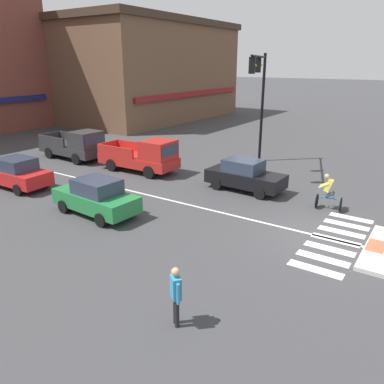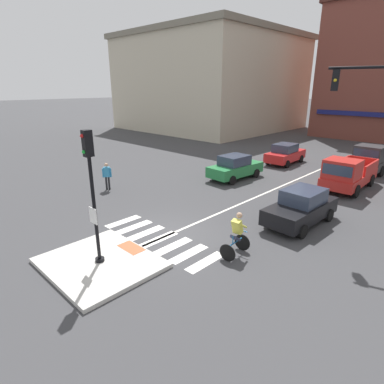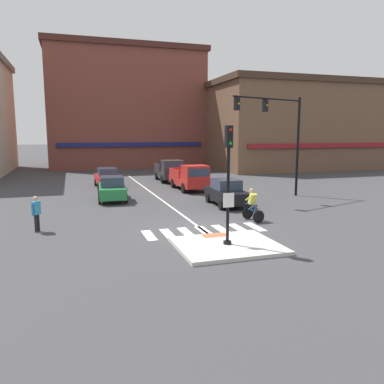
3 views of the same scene
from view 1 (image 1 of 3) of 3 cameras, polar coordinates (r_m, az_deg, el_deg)
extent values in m
plane|color=#3D3D3F|center=(15.69, 19.02, -6.39)|extent=(300.00, 300.00, 0.00)
cube|color=#DB5B38|center=(15.34, 25.95, -7.28)|extent=(1.10, 0.60, 0.01)
cube|color=silver|center=(13.31, 18.03, -10.98)|extent=(0.44, 1.80, 0.01)
cube|color=silver|center=(14.06, 19.06, -9.43)|extent=(0.44, 1.80, 0.01)
cube|color=silver|center=(14.82, 19.98, -8.02)|extent=(0.44, 1.80, 0.01)
cube|color=silver|center=(15.59, 20.80, -6.76)|extent=(0.44, 1.80, 0.01)
cube|color=silver|center=(16.37, 21.53, -5.61)|extent=(0.44, 1.80, 0.01)
cube|color=silver|center=(17.16, 22.20, -4.57)|extent=(0.44, 1.80, 0.01)
cube|color=silver|center=(17.95, 22.81, -3.61)|extent=(0.44, 1.80, 0.01)
cube|color=silver|center=(20.26, -9.18, 0.18)|extent=(0.14, 28.00, 0.01)
cylinder|color=black|center=(26.00, 10.49, 12.14)|extent=(0.18, 0.18, 6.99)
cylinder|color=black|center=(22.76, 10.09, 19.43)|extent=(5.93, 1.97, 0.11)
cube|color=black|center=(22.45, 9.92, 18.30)|extent=(0.34, 0.36, 0.80)
sphere|color=gold|center=(22.43, 10.38, 18.28)|extent=(0.12, 0.12, 0.12)
cube|color=black|center=(20.00, 9.03, 18.30)|extent=(0.34, 0.36, 0.80)
sphere|color=gold|center=(19.98, 9.54, 18.28)|extent=(0.12, 0.12, 0.12)
cube|color=brown|center=(49.01, -9.23, 17.20)|extent=(21.31, 17.96, 10.28)
cube|color=#402D21|center=(49.17, -9.59, 23.60)|extent=(21.95, 18.50, 0.70)
cube|color=maroon|center=(43.46, 0.10, 14.54)|extent=(19.18, 0.30, 0.50)
cube|color=red|center=(22.50, -24.94, 2.24)|extent=(1.84, 4.15, 0.70)
cube|color=#2D384C|center=(22.22, -24.96, 3.84)|extent=(1.54, 1.95, 0.64)
cylinder|color=black|center=(24.06, -24.89, 2.38)|extent=(0.20, 0.61, 0.60)
cylinder|color=black|center=(21.14, -24.73, 0.28)|extent=(0.20, 0.61, 0.60)
cylinder|color=black|center=(22.03, -21.19, 1.46)|extent=(0.20, 0.61, 0.60)
cube|color=black|center=(20.12, 8.02, 2.04)|extent=(1.86, 4.17, 0.70)
cube|color=#2D384C|center=(20.01, 7.73, 3.95)|extent=(1.56, 1.96, 0.64)
cylinder|color=black|center=(20.42, 12.23, 1.01)|extent=(0.20, 0.61, 0.60)
cylinder|color=black|center=(18.98, 10.14, -0.23)|extent=(0.20, 0.61, 0.60)
cylinder|color=black|center=(21.51, 6.07, 2.26)|extent=(0.20, 0.61, 0.60)
cylinder|color=black|center=(20.14, 3.67, 1.17)|extent=(0.20, 0.61, 0.60)
cube|color=#237A3D|center=(17.32, -14.25, -1.18)|extent=(1.94, 4.19, 0.70)
cube|color=#2D384C|center=(16.99, -14.11, 0.83)|extent=(1.59, 1.99, 0.64)
cylinder|color=black|center=(17.97, -18.77, -2.08)|extent=(0.22, 0.61, 0.60)
cylinder|color=black|center=(18.87, -14.64, -0.68)|extent=(0.22, 0.61, 0.60)
cylinder|color=black|center=(16.03, -13.58, -4.13)|extent=(0.22, 0.61, 0.60)
cylinder|color=black|center=(17.03, -9.28, -2.43)|extent=(0.22, 0.61, 0.60)
cube|color=#2D2D30|center=(27.96, -17.57, 6.18)|extent=(2.09, 5.17, 0.60)
cube|color=#2D2D30|center=(26.54, -15.65, 7.60)|extent=(1.86, 1.77, 1.10)
cube|color=#2D384C|center=(25.89, -14.50, 7.61)|extent=(1.62, 0.14, 0.60)
cube|color=#2D2D30|center=(29.17, -17.52, 7.89)|extent=(0.22, 2.81, 0.60)
cube|color=#2D2D30|center=(28.17, -20.40, 7.22)|extent=(0.22, 2.81, 0.60)
cube|color=#2D2D30|center=(29.86, -20.61, 7.80)|extent=(1.80, 0.17, 0.60)
cylinder|color=black|center=(27.35, -13.98, 5.59)|extent=(0.27, 0.77, 0.76)
cylinder|color=black|center=(26.25, -17.00, 4.77)|extent=(0.27, 0.77, 0.76)
cylinder|color=black|center=(29.66, -17.76, 6.26)|extent=(0.27, 0.77, 0.76)
cylinder|color=black|center=(28.64, -20.67, 5.52)|extent=(0.27, 0.77, 0.76)
cube|color=red|center=(23.77, -8.09, 4.74)|extent=(2.00, 5.14, 0.60)
cube|color=red|center=(22.59, -5.08, 6.33)|extent=(1.83, 1.74, 1.10)
cube|color=#2D384C|center=(22.08, -3.37, 6.29)|extent=(1.62, 0.11, 0.60)
cube|color=red|center=(24.95, -8.62, 6.80)|extent=(0.18, 2.81, 0.60)
cube|color=red|center=(23.67, -11.45, 5.99)|extent=(0.18, 2.81, 0.60)
cube|color=red|center=(25.31, -12.49, 6.74)|extent=(1.80, 0.14, 0.60)
cylinder|color=black|center=(23.58, -3.68, 4.02)|extent=(0.25, 0.76, 0.76)
cylinder|color=black|center=(22.19, -6.47, 2.98)|extent=(0.25, 0.76, 0.76)
cylinder|color=black|center=(25.41, -9.14, 4.91)|extent=(0.25, 0.76, 0.76)
cylinder|color=black|center=(24.13, -12.00, 3.99)|extent=(0.25, 0.76, 0.76)
cylinder|color=black|center=(18.55, 18.25, -1.27)|extent=(0.66, 0.10, 0.66)
cylinder|color=black|center=(18.41, 21.44, -1.79)|extent=(0.66, 0.10, 0.66)
cylinder|color=#2370AD|center=(18.40, 19.91, -0.89)|extent=(0.13, 0.89, 0.05)
cylinder|color=#2370AD|center=(18.32, 20.53, -0.45)|extent=(0.04, 0.04, 0.30)
cylinder|color=#2370AD|center=(18.38, 18.57, 0.23)|extent=(0.44, 0.07, 0.04)
cylinder|color=#2D334C|center=(18.27, 19.99, -0.44)|extent=(0.15, 0.41, 0.33)
cylinder|color=#2D334C|center=(18.42, 20.08, -0.30)|extent=(0.15, 0.41, 0.33)
cube|color=#DBD64C|center=(18.23, 19.88, 0.95)|extent=(0.37, 0.41, 0.60)
sphere|color=tan|center=(18.13, 19.65, 2.25)|extent=(0.22, 0.22, 0.22)
cylinder|color=#DBD64C|center=(18.10, 19.23, 0.91)|extent=(0.12, 0.46, 0.31)
cylinder|color=#DBD64C|center=(18.40, 19.42, 1.18)|extent=(0.12, 0.46, 0.31)
cylinder|color=black|center=(10.22, -2.51, -17.23)|extent=(0.12, 0.12, 0.82)
cylinder|color=black|center=(10.09, -2.27, -17.75)|extent=(0.12, 0.12, 0.82)
cube|color=#338CBF|center=(9.75, -2.45, -14.13)|extent=(0.40, 0.42, 0.60)
cylinder|color=#338CBF|center=(9.96, -2.79, -13.67)|extent=(0.09, 0.09, 0.56)
cylinder|color=#338CBF|center=(9.59, -2.09, -15.10)|extent=(0.09, 0.09, 0.56)
sphere|color=tan|center=(9.52, -2.49, -11.91)|extent=(0.22, 0.22, 0.22)
camera|label=2|loc=(23.67, 47.05, 12.28)|focal=29.53mm
camera|label=3|loc=(15.93, 90.24, -7.51)|focal=35.66mm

